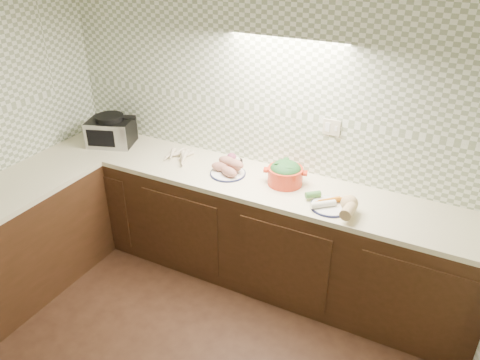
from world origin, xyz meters
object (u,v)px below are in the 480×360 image
at_px(parsnip_pile, 175,156).
at_px(dutch_oven, 285,173).
at_px(sweet_potato_plate, 229,168).
at_px(veg_plate, 339,204).
at_px(toaster_oven, 111,131).
at_px(onion_bowl, 233,162).

bearing_deg(parsnip_pile, dutch_oven, 2.04).
distance_m(parsnip_pile, dutch_oven, 0.98).
relative_size(sweet_potato_plate, veg_plate, 0.70).
xyz_separation_m(sweet_potato_plate, veg_plate, (0.93, -0.11, -0.00)).
bearing_deg(toaster_oven, onion_bowl, -14.76).
bearing_deg(dutch_oven, parsnip_pile, 165.41).
relative_size(toaster_oven, dutch_oven, 1.37).
distance_m(toaster_oven, sweet_potato_plate, 1.20).
relative_size(onion_bowl, veg_plate, 0.37).
xyz_separation_m(parsnip_pile, onion_bowl, (0.49, 0.10, 0.01)).
xyz_separation_m(toaster_oven, parsnip_pile, (0.68, -0.01, -0.10)).
distance_m(parsnip_pile, sweet_potato_plate, 0.52).
distance_m(onion_bowl, dutch_oven, 0.49).
bearing_deg(sweet_potato_plate, dutch_oven, 7.08).
distance_m(parsnip_pile, onion_bowl, 0.50).
bearing_deg(onion_bowl, sweet_potato_plate, -77.46).
height_order(toaster_oven, parsnip_pile, toaster_oven).
distance_m(sweet_potato_plate, veg_plate, 0.93).
bearing_deg(toaster_oven, parsnip_pile, -20.07).
bearing_deg(onion_bowl, toaster_oven, -175.14).
height_order(parsnip_pile, dutch_oven, dutch_oven).
relative_size(sweet_potato_plate, onion_bowl, 1.91).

